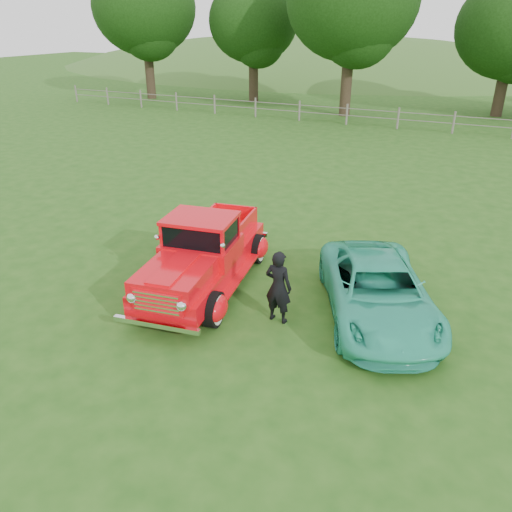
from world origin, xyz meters
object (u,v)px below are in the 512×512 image
at_px(tree_far_west, 144,7).
at_px(teal_sedan, 378,291).
at_px(tree_mid_west, 253,21).
at_px(red_pickup, 203,255).
at_px(man, 278,287).

bearing_deg(tree_far_west, teal_sedan, -46.12).
bearing_deg(teal_sedan, tree_mid_west, 95.79).
xyz_separation_m(red_pickup, teal_sedan, (3.98, 0.38, -0.18)).
bearing_deg(teal_sedan, tree_far_west, 109.30).
distance_m(tree_far_west, teal_sedan, 34.39).
relative_size(tree_mid_west, man, 5.30).
height_order(tree_mid_west, man, tree_mid_west).
bearing_deg(tree_far_west, man, -49.59).
distance_m(red_pickup, man, 2.25).
distance_m(tree_far_west, red_pickup, 32.06).
relative_size(tree_far_west, teal_sedan, 2.26).
height_order(tree_far_west, tree_mid_west, tree_far_west).
distance_m(tree_far_west, tree_mid_west, 8.30).
xyz_separation_m(tree_mid_west, teal_sedan, (15.48, -26.42, -4.94)).
bearing_deg(man, red_pickup, -12.72).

